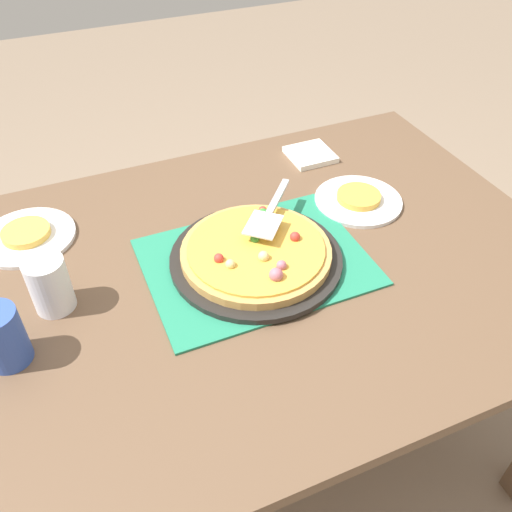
{
  "coord_description": "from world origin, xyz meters",
  "views": [
    {
      "loc": [
        -0.35,
        -0.82,
        1.56
      ],
      "look_at": [
        0.0,
        0.0,
        0.77
      ],
      "focal_mm": 38.08,
      "sensor_mm": 36.0,
      "label": 1
    }
  ],
  "objects_px": {
    "plate_far_right": "(358,201)",
    "served_slice_left": "(26,233)",
    "pizza": "(256,251)",
    "cup_far": "(50,285)",
    "plate_near_left": "(27,237)",
    "served_slice_right": "(359,197)",
    "cup_near": "(2,337)",
    "pizza_pan": "(256,258)",
    "pizza_server": "(270,212)",
    "napkin_stack": "(310,155)"
  },
  "relations": [
    {
      "from": "napkin_stack",
      "to": "plate_near_left",
      "type": "bearing_deg",
      "value": -175.15
    },
    {
      "from": "pizza",
      "to": "napkin_stack",
      "type": "distance_m",
      "value": 0.48
    },
    {
      "from": "napkin_stack",
      "to": "pizza_pan",
      "type": "bearing_deg",
      "value": -132.02
    },
    {
      "from": "cup_far",
      "to": "napkin_stack",
      "type": "distance_m",
      "value": 0.81
    },
    {
      "from": "pizza_server",
      "to": "napkin_stack",
      "type": "bearing_deg",
      "value": 47.81
    },
    {
      "from": "pizza",
      "to": "cup_far",
      "type": "xyz_separation_m",
      "value": [
        -0.43,
        0.04,
        0.03
      ]
    },
    {
      "from": "cup_near",
      "to": "cup_far",
      "type": "relative_size",
      "value": 1.0
    },
    {
      "from": "pizza",
      "to": "pizza_server",
      "type": "xyz_separation_m",
      "value": [
        0.06,
        0.07,
        0.04
      ]
    },
    {
      "from": "plate_far_right",
      "to": "served_slice_right",
      "type": "bearing_deg",
      "value": 0.0
    },
    {
      "from": "served_slice_left",
      "to": "served_slice_right",
      "type": "bearing_deg",
      "value": -12.74
    },
    {
      "from": "pizza_pan",
      "to": "napkin_stack",
      "type": "bearing_deg",
      "value": 47.98
    },
    {
      "from": "cup_near",
      "to": "plate_near_left",
      "type": "bearing_deg",
      "value": 79.96
    },
    {
      "from": "plate_far_right",
      "to": "served_slice_left",
      "type": "relative_size",
      "value": 2.0
    },
    {
      "from": "plate_near_left",
      "to": "served_slice_left",
      "type": "bearing_deg",
      "value": 0.0
    },
    {
      "from": "pizza",
      "to": "served_slice_left",
      "type": "distance_m",
      "value": 0.54
    },
    {
      "from": "pizza",
      "to": "served_slice_right",
      "type": "distance_m",
      "value": 0.35
    },
    {
      "from": "pizza_pan",
      "to": "cup_near",
      "type": "height_order",
      "value": "cup_near"
    },
    {
      "from": "pizza",
      "to": "plate_near_left",
      "type": "distance_m",
      "value": 0.54
    },
    {
      "from": "served_slice_right",
      "to": "cup_near",
      "type": "height_order",
      "value": "cup_near"
    },
    {
      "from": "plate_near_left",
      "to": "plate_far_right",
      "type": "xyz_separation_m",
      "value": [
        0.79,
        -0.18,
        0.0
      ]
    },
    {
      "from": "served_slice_left",
      "to": "pizza",
      "type": "bearing_deg",
      "value": -32.13
    },
    {
      "from": "pizza_pan",
      "to": "plate_far_right",
      "type": "distance_m",
      "value": 0.35
    },
    {
      "from": "served_slice_left",
      "to": "cup_near",
      "type": "relative_size",
      "value": 0.92
    },
    {
      "from": "pizza_server",
      "to": "pizza",
      "type": "bearing_deg",
      "value": -130.94
    },
    {
      "from": "served_slice_right",
      "to": "served_slice_left",
      "type": "bearing_deg",
      "value": 167.26
    },
    {
      "from": "served_slice_left",
      "to": "cup_far",
      "type": "relative_size",
      "value": 0.92
    },
    {
      "from": "pizza",
      "to": "cup_far",
      "type": "bearing_deg",
      "value": 174.67
    },
    {
      "from": "pizza_pan",
      "to": "plate_near_left",
      "type": "relative_size",
      "value": 1.73
    },
    {
      "from": "pizza_pan",
      "to": "served_slice_right",
      "type": "distance_m",
      "value": 0.35
    },
    {
      "from": "served_slice_left",
      "to": "plate_far_right",
      "type": "bearing_deg",
      "value": -12.74
    },
    {
      "from": "plate_far_right",
      "to": "pizza_server",
      "type": "height_order",
      "value": "pizza_server"
    },
    {
      "from": "served_slice_left",
      "to": "pizza_server",
      "type": "bearing_deg",
      "value": -22.26
    },
    {
      "from": "served_slice_right",
      "to": "cup_far",
      "type": "relative_size",
      "value": 0.92
    },
    {
      "from": "pizza",
      "to": "napkin_stack",
      "type": "height_order",
      "value": "pizza"
    },
    {
      "from": "served_slice_left",
      "to": "pizza_server",
      "type": "distance_m",
      "value": 0.57
    },
    {
      "from": "plate_far_right",
      "to": "served_slice_left",
      "type": "distance_m",
      "value": 0.81
    },
    {
      "from": "pizza_pan",
      "to": "served_slice_left",
      "type": "xyz_separation_m",
      "value": [
        -0.46,
        0.29,
        0.01
      ]
    },
    {
      "from": "served_slice_left",
      "to": "pizza_server",
      "type": "xyz_separation_m",
      "value": [
        0.52,
        -0.21,
        0.05
      ]
    },
    {
      "from": "pizza",
      "to": "plate_far_right",
      "type": "relative_size",
      "value": 1.5
    },
    {
      "from": "cup_far",
      "to": "plate_far_right",
      "type": "bearing_deg",
      "value": 5.33
    },
    {
      "from": "cup_far",
      "to": "plate_near_left",
      "type": "bearing_deg",
      "value": 97.49
    },
    {
      "from": "plate_far_right",
      "to": "cup_far",
      "type": "distance_m",
      "value": 0.76
    },
    {
      "from": "served_slice_left",
      "to": "napkin_stack",
      "type": "xyz_separation_m",
      "value": [
        0.78,
        0.07,
        -0.01
      ]
    },
    {
      "from": "pizza_pan",
      "to": "served_slice_left",
      "type": "relative_size",
      "value": 3.45
    },
    {
      "from": "cup_near",
      "to": "pizza_server",
      "type": "relative_size",
      "value": 0.6
    },
    {
      "from": "cup_near",
      "to": "pizza",
      "type": "bearing_deg",
      "value": 7.16
    },
    {
      "from": "plate_near_left",
      "to": "served_slice_right",
      "type": "distance_m",
      "value": 0.81
    },
    {
      "from": "plate_near_left",
      "to": "served_slice_right",
      "type": "height_order",
      "value": "served_slice_right"
    },
    {
      "from": "pizza",
      "to": "plate_near_left",
      "type": "xyz_separation_m",
      "value": [
        -0.46,
        0.29,
        -0.03
      ]
    },
    {
      "from": "served_slice_left",
      "to": "served_slice_right",
      "type": "relative_size",
      "value": 1.0
    }
  ]
}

